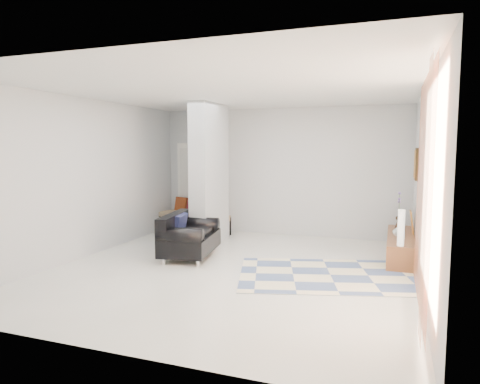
% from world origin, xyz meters
% --- Properties ---
extents(floor, '(6.00, 6.00, 0.00)m').
position_xyz_m(floor, '(0.00, 0.00, 0.00)').
color(floor, beige).
rests_on(floor, ground).
extents(ceiling, '(6.00, 6.00, 0.00)m').
position_xyz_m(ceiling, '(0.00, 0.00, 2.80)').
color(ceiling, white).
rests_on(ceiling, wall_back).
extents(wall_back, '(6.00, 0.00, 6.00)m').
position_xyz_m(wall_back, '(0.00, 3.00, 1.40)').
color(wall_back, silver).
rests_on(wall_back, ground).
extents(wall_front, '(6.00, 0.00, 6.00)m').
position_xyz_m(wall_front, '(0.00, -3.00, 1.40)').
color(wall_front, silver).
rests_on(wall_front, ground).
extents(wall_left, '(0.00, 6.00, 6.00)m').
position_xyz_m(wall_left, '(-2.75, 0.00, 1.40)').
color(wall_left, silver).
rests_on(wall_left, ground).
extents(wall_right, '(0.00, 6.00, 6.00)m').
position_xyz_m(wall_right, '(2.75, 0.00, 1.40)').
color(wall_right, silver).
rests_on(wall_right, ground).
extents(partition_column, '(0.35, 1.20, 2.80)m').
position_xyz_m(partition_column, '(-1.10, 1.60, 1.40)').
color(partition_column, '#A9ADB1').
rests_on(partition_column, floor).
extents(hallway_door, '(0.85, 0.06, 2.04)m').
position_xyz_m(hallway_door, '(-2.10, 2.96, 1.02)').
color(hallway_door, white).
rests_on(hallway_door, floor).
extents(curtain, '(0.00, 2.55, 2.55)m').
position_xyz_m(curtain, '(2.67, -1.15, 1.45)').
color(curtain, '#FF7B43').
rests_on(curtain, wall_right).
extents(wall_art, '(0.04, 0.45, 0.55)m').
position_xyz_m(wall_art, '(2.72, 1.70, 1.65)').
color(wall_art, '#3D2810').
rests_on(wall_art, wall_right).
extents(media_console, '(0.45, 2.03, 0.80)m').
position_xyz_m(media_console, '(2.52, 1.70, 0.20)').
color(media_console, brown).
rests_on(media_console, floor).
extents(loveseat, '(0.99, 1.46, 0.76)m').
position_xyz_m(loveseat, '(-1.06, 0.50, 0.37)').
color(loveseat, silver).
rests_on(loveseat, floor).
extents(daybed, '(1.84, 1.27, 0.77)m').
position_xyz_m(daybed, '(-1.92, 2.49, 0.42)').
color(daybed, black).
rests_on(daybed, floor).
extents(area_rug, '(3.12, 2.49, 0.01)m').
position_xyz_m(area_rug, '(1.51, 0.19, 0.01)').
color(area_rug, beige).
rests_on(area_rug, floor).
extents(cylinder_lamp, '(0.10, 0.10, 0.57)m').
position_xyz_m(cylinder_lamp, '(2.50, 0.82, 0.68)').
color(cylinder_lamp, silver).
rests_on(cylinder_lamp, media_console).
extents(bronze_figurine, '(0.12, 0.12, 0.23)m').
position_xyz_m(bronze_figurine, '(2.47, 2.38, 0.52)').
color(bronze_figurine, black).
rests_on(bronze_figurine, media_console).
extents(vase, '(0.21, 0.21, 0.19)m').
position_xyz_m(vase, '(2.47, 1.60, 0.50)').
color(vase, silver).
rests_on(vase, media_console).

